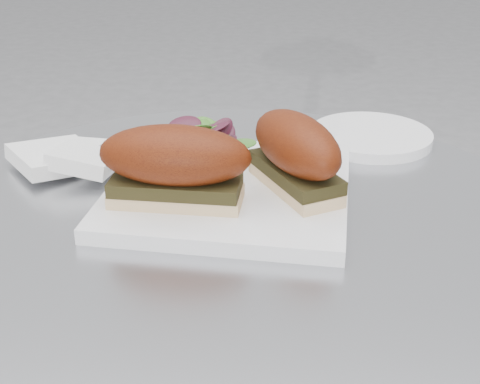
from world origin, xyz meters
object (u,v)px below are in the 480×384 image
(sandwich_left, at_px, (175,164))
(sandwich_right, at_px, (296,152))
(saucer, at_px, (371,136))
(plate, at_px, (230,190))

(sandwich_left, bearing_deg, sandwich_right, 21.51)
(saucer, bearing_deg, sandwich_right, -120.94)
(plate, xyz_separation_m, sandwich_left, (-0.05, -0.05, 0.05))
(plate, distance_m, saucer, 0.24)
(sandwich_left, xyz_separation_m, sandwich_right, (0.12, 0.03, 0.00))
(sandwich_right, distance_m, saucer, 0.22)
(plate, bearing_deg, sandwich_right, -10.11)
(sandwich_right, height_order, saucer, sandwich_right)
(sandwich_left, bearing_deg, plate, 47.68)
(sandwich_right, bearing_deg, sandwich_left, -100.86)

